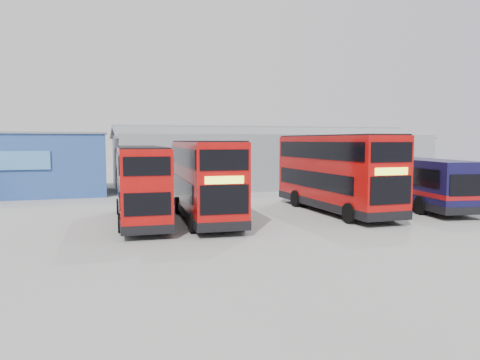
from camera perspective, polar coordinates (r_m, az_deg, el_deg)
ground_plane at (r=25.90m, az=3.13°, el=-5.08°), size 120.00×120.00×0.00m
office_block at (r=42.18m, az=-24.34°, el=1.85°), size 12.30×8.32×5.12m
maintenance_shed at (r=47.09m, az=3.64°, el=2.57°), size 30.50×12.00×5.89m
double_decker_left at (r=25.72m, az=-12.01°, el=-0.61°), size 2.79×9.89×4.15m
double_decker_centre at (r=26.17m, az=-4.35°, el=-0.09°), size 3.18×10.66×4.45m
double_decker_right at (r=29.63m, az=11.49°, el=0.74°), size 3.00×11.41×4.80m
single_decker_blue at (r=33.62m, az=20.28°, el=-0.30°), size 4.54×12.30×3.27m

